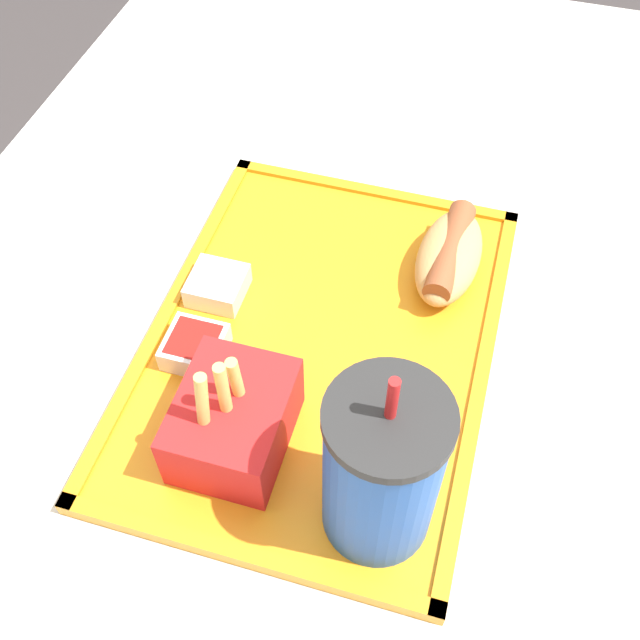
# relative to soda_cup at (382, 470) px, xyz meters

# --- Properties ---
(ground_plane) EXTENTS (8.00, 8.00, 0.00)m
(ground_plane) POSITION_rel_soda_cup_xyz_m (-0.18, -0.06, -0.83)
(ground_plane) COLOR #383333
(dining_table) EXTENTS (1.18, 0.85, 0.74)m
(dining_table) POSITION_rel_soda_cup_xyz_m (-0.18, -0.06, -0.45)
(dining_table) COLOR beige
(dining_table) RESTS_ON ground_plane
(food_tray) EXTENTS (0.40, 0.29, 0.01)m
(food_tray) POSITION_rel_soda_cup_xyz_m (-0.14, -0.08, -0.08)
(food_tray) COLOR orange
(food_tray) RESTS_ON dining_table
(soda_cup) EXTENTS (0.08, 0.08, 0.18)m
(soda_cup) POSITION_rel_soda_cup_xyz_m (0.00, 0.00, 0.00)
(soda_cup) COLOR #194CA5
(soda_cup) RESTS_ON food_tray
(hot_dog_far) EXTENTS (0.12, 0.06, 0.04)m
(hot_dog_far) POSITION_rel_soda_cup_xyz_m (-0.25, 0.01, -0.05)
(hot_dog_far) COLOR tan
(hot_dog_far) RESTS_ON food_tray
(fries_carton) EXTENTS (0.10, 0.08, 0.11)m
(fries_carton) POSITION_rel_soda_cup_xyz_m (-0.03, -0.12, -0.04)
(fries_carton) COLOR red
(fries_carton) RESTS_ON food_tray
(sauce_cup_mayo) EXTENTS (0.05, 0.05, 0.02)m
(sauce_cup_mayo) POSITION_rel_soda_cup_xyz_m (-0.16, -0.18, -0.06)
(sauce_cup_mayo) COLOR silver
(sauce_cup_mayo) RESTS_ON food_tray
(sauce_cup_ketchup) EXTENTS (0.05, 0.05, 0.02)m
(sauce_cup_ketchup) POSITION_rel_soda_cup_xyz_m (-0.10, -0.18, -0.06)
(sauce_cup_ketchup) COLOR silver
(sauce_cup_ketchup) RESTS_ON food_tray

